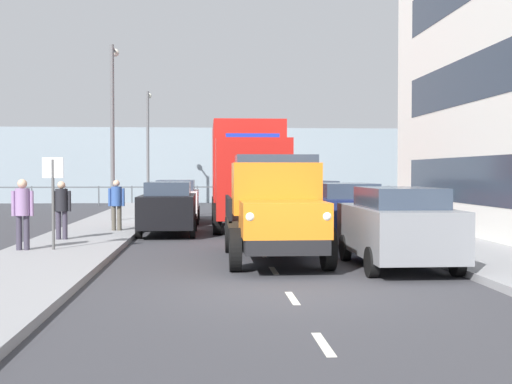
# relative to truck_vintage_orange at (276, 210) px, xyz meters

# --- Properties ---
(ground_plane) EXTENTS (80.00, 80.00, 0.00)m
(ground_plane) POSITION_rel_truck_vintage_orange_xyz_m (0.16, -7.33, -1.18)
(ground_plane) COLOR #38383D
(sidewalk_left) EXTENTS (2.77, 38.47, 0.15)m
(sidewalk_left) POSITION_rel_truck_vintage_orange_xyz_m (-4.82, -7.33, -1.10)
(sidewalk_left) COLOR gray
(sidewalk_left) RESTS_ON ground_plane
(sidewalk_right) EXTENTS (2.77, 38.47, 0.15)m
(sidewalk_right) POSITION_rel_truck_vintage_orange_xyz_m (5.15, -7.33, -1.10)
(sidewalk_right) COLOR gray
(sidewalk_right) RESTS_ON ground_plane
(road_centreline_markings) EXTENTS (0.12, 33.18, 0.01)m
(road_centreline_markings) POSITION_rel_truck_vintage_orange_xyz_m (0.16, -6.27, -1.17)
(road_centreline_markings) COLOR silver
(road_centreline_markings) RESTS_ON ground_plane
(sea_horizon) EXTENTS (80.00, 0.80, 5.00)m
(sea_horizon) POSITION_rel_truck_vintage_orange_xyz_m (0.16, -29.56, 1.32)
(sea_horizon) COLOR #84939E
(sea_horizon) RESTS_ON ground_plane
(seawall_railing) EXTENTS (28.08, 0.08, 1.20)m
(seawall_railing) POSITION_rel_truck_vintage_orange_xyz_m (0.16, -25.96, -0.26)
(seawall_railing) COLOR #4C5156
(seawall_railing) RESTS_ON ground_plane
(truck_vintage_orange) EXTENTS (2.17, 5.64, 2.43)m
(truck_vintage_orange) POSITION_rel_truck_vintage_orange_xyz_m (0.00, 0.00, 0.00)
(truck_vintage_orange) COLOR black
(truck_vintage_orange) RESTS_ON ground_plane
(lorry_cargo_red) EXTENTS (2.58, 8.20, 3.87)m
(lorry_cargo_red) POSITION_rel_truck_vintage_orange_xyz_m (0.07, -9.52, 0.90)
(lorry_cargo_red) COLOR red
(lorry_cargo_red) RESTS_ON ground_plane
(car_grey_kerbside_near) EXTENTS (1.88, 3.95, 1.72)m
(car_grey_kerbside_near) POSITION_rel_truck_vintage_orange_xyz_m (-2.49, 1.07, -0.28)
(car_grey_kerbside_near) COLOR slate
(car_grey_kerbside_near) RESTS_ON ground_plane
(car_navy_kerbside_1) EXTENTS (1.93, 4.25, 1.72)m
(car_navy_kerbside_1) POSITION_rel_truck_vintage_orange_xyz_m (-2.49, -4.37, -0.28)
(car_navy_kerbside_1) COLOR navy
(car_navy_kerbside_1) RESTS_ON ground_plane
(car_maroon_kerbside_2) EXTENTS (1.89, 4.13, 1.72)m
(car_maroon_kerbside_2) POSITION_rel_truck_vintage_orange_xyz_m (-2.49, -9.97, -0.28)
(car_maroon_kerbside_2) COLOR maroon
(car_maroon_kerbside_2) RESTS_ON ground_plane
(car_teal_kerbside_3) EXTENTS (1.82, 4.26, 1.72)m
(car_teal_kerbside_3) POSITION_rel_truck_vintage_orange_xyz_m (-2.49, -15.69, -0.28)
(car_teal_kerbside_3) COLOR #1E6670
(car_teal_kerbside_3) RESTS_ON ground_plane
(car_black_oppositeside_0) EXTENTS (1.82, 3.99, 1.72)m
(car_black_oppositeside_0) POSITION_rel_truck_vintage_orange_xyz_m (2.82, -6.83, -0.28)
(car_black_oppositeside_0) COLOR black
(car_black_oppositeside_0) RESTS_ON ground_plane
(car_white_oppositeside_1) EXTENTS (1.88, 4.56, 1.72)m
(car_white_oppositeside_1) POSITION_rel_truck_vintage_orange_xyz_m (2.82, -12.14, -0.28)
(car_white_oppositeside_1) COLOR white
(car_white_oppositeside_1) RESTS_ON ground_plane
(pedestrian_strolling) EXTENTS (0.53, 0.34, 1.73)m
(pedestrian_strolling) POSITION_rel_truck_vintage_orange_xyz_m (6.01, -1.55, -0.01)
(pedestrian_strolling) COLOR #383342
(pedestrian_strolling) RESTS_ON sidewalk_right
(pedestrian_by_lamp) EXTENTS (0.53, 0.34, 1.64)m
(pedestrian_by_lamp) POSITION_rel_truck_vintage_orange_xyz_m (5.63, -4.05, -0.07)
(pedestrian_by_lamp) COLOR #383342
(pedestrian_by_lamp) RESTS_ON sidewalk_right
(pedestrian_couple_a) EXTENTS (0.53, 0.34, 1.64)m
(pedestrian_couple_a) POSITION_rel_truck_vintage_orange_xyz_m (4.48, -6.83, -0.07)
(pedestrian_couple_a) COLOR #4C473D
(pedestrian_couple_a) RESTS_ON sidewalk_right
(lamp_post_promenade) EXTENTS (0.32, 1.14, 6.84)m
(lamp_post_promenade) POSITION_rel_truck_vintage_orange_xyz_m (5.22, -11.37, 3.02)
(lamp_post_promenade) COLOR #59595B
(lamp_post_promenade) RESTS_ON sidewalk_right
(lamp_post_far) EXTENTS (0.32, 1.14, 6.53)m
(lamp_post_far) POSITION_rel_truck_vintage_orange_xyz_m (4.95, -23.61, 2.86)
(lamp_post_far) COLOR #59595B
(lamp_post_far) RESTS_ON sidewalk_right
(street_sign) EXTENTS (0.50, 0.07, 2.25)m
(street_sign) POSITION_rel_truck_vintage_orange_xyz_m (5.30, -1.60, 0.50)
(street_sign) COLOR #4C4C4C
(street_sign) RESTS_ON sidewalk_right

